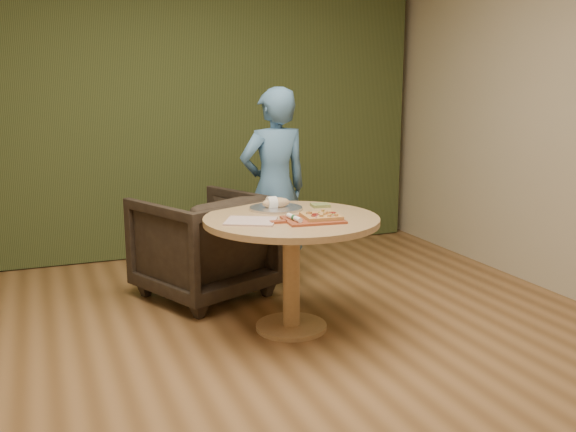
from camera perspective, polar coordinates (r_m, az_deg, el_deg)
The scene contains 12 objects.
room_shell at distance 3.15m, azimuth -0.34°, elevation 8.41°, with size 5.04×6.04×2.84m.
curtain at distance 5.95m, azimuth -10.71°, elevation 9.86°, with size 4.80×0.14×2.78m, color #2E3A1A.
pedestal_table at distance 4.08m, azimuth 0.30°, elevation -2.01°, with size 1.12×1.12×0.75m.
pizza_paddle at distance 3.94m, azimuth 2.09°, elevation -0.34°, with size 0.46×0.31×0.01m.
flatbread_pizza at distance 3.96m, azimuth 2.97°, elevation 0.01°, with size 0.24×0.24×0.04m.
cutlery_roll at distance 3.89m, azimuth 0.56°, elevation -0.16°, with size 0.04×0.20×0.03m.
newspaper at distance 3.92m, azimuth -3.32°, elevation -0.45°, with size 0.30×0.25×0.01m, color white.
serving_tray at distance 4.29m, azimuth -1.07°, elevation 0.70°, with size 0.36×0.36×0.02m.
bread_roll at distance 4.28m, azimuth -1.19°, elevation 1.17°, with size 0.19×0.09×0.09m.
green_packet at distance 4.39m, azimuth 2.89°, elevation 0.96°, with size 0.12×0.10×0.02m, color #57662E.
armchair at distance 4.81m, azimuth -7.53°, elevation -2.16°, with size 0.84×0.78×0.86m, color black.
person_standing at distance 4.97m, azimuth -1.23°, elevation 2.46°, with size 0.57×0.37×1.55m, color teal.
Camera 1 is at (-1.14, -2.93, 1.59)m, focal length 40.00 mm.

